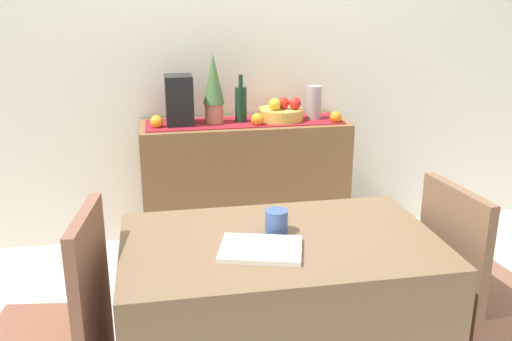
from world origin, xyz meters
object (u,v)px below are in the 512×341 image
Objects in this scene: coffee_maker at (179,100)px; ceramic_vase at (314,103)px; sideboard_console at (245,186)px; open_book at (261,249)px; fruit_bowl at (281,114)px; coffee_cup at (276,221)px; dining_table at (279,327)px; chair_by_corner at (476,328)px; wine_bottle at (241,104)px; potted_plant at (213,87)px.

coffee_maker is 0.83m from ceramic_vase.
sideboard_console reaches higher than open_book.
ceramic_vase is at bearing 0.00° from sideboard_console.
fruit_bowl is 1.48m from coffee_cup.
dining_table is 0.85m from chair_by_corner.
fruit_bowl is at bearing 0.00° from wine_bottle.
wine_bottle is 0.37m from coffee_maker.
wine_bottle is at bearing -180.00° from fruit_bowl.
ceramic_vase is at bearing 69.80° from dining_table.
fruit_bowl is 0.45m from potted_plant.
potted_plant is 1.62m from open_book.
wine_bottle reaches higher than ceramic_vase.
dining_table is at bearing -79.69° from coffee_maker.
ceramic_vase is at bearing 0.00° from fruit_bowl.
sideboard_console is 4.53× the size of open_book.
wine_bottle is at bearing 86.20° from coffee_cup.
dining_table is 1.28× the size of chair_by_corner.
wine_bottle is at bearing 116.22° from chair_by_corner.
potted_plant reaches higher than coffee_maker.
ceramic_vase is at bearing 83.63° from open_book.
coffee_maker reaches higher than chair_by_corner.
open_book is (-0.21, -1.59, 0.34)m from sideboard_console.
chair_by_corner reaches higher than sideboard_console.
open_book is at bearing -105.29° from fruit_bowl.
coffee_cup is at bearing -93.80° from wine_bottle.
potted_plant reaches higher than sideboard_console.
open_book is (-0.09, -0.08, 0.38)m from dining_table.
sideboard_console is at bearing 115.57° from chair_by_corner.
wine_bottle is 0.46m from ceramic_vase.
wine_bottle is 1.05× the size of open_book.
fruit_bowl is at bearing 90.37° from open_book.
fruit_bowl is 1.31× the size of ceramic_vase.
ceramic_vase is 1.73m from open_book.
wine_bottle is at bearing -0.00° from coffee_maker.
chair_by_corner is at bearing 20.75° from open_book.
coffee_maker is at bearing 112.28° from open_book.
open_book is 0.31× the size of chair_by_corner.
fruit_bowl is at bearing 180.00° from ceramic_vase.
dining_table is at bearing -89.62° from coffee_cup.
fruit_bowl is 1.62m from dining_table.
open_book reaches higher than dining_table.
dining_table is at bearing -94.41° from sideboard_console.
ceramic_vase is 0.18× the size of dining_table.
coffee_maker reaches higher than dining_table.
dining_table is at bearing -93.61° from wine_bottle.
wine_bottle is 0.33× the size of chair_by_corner.
potted_plant is (-0.19, 0.00, 0.63)m from sideboard_console.
potted_plant reaches higher than dining_table.
coffee_cup is (0.07, -1.44, -0.26)m from potted_plant.
wine_bottle is 0.20m from potted_plant.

